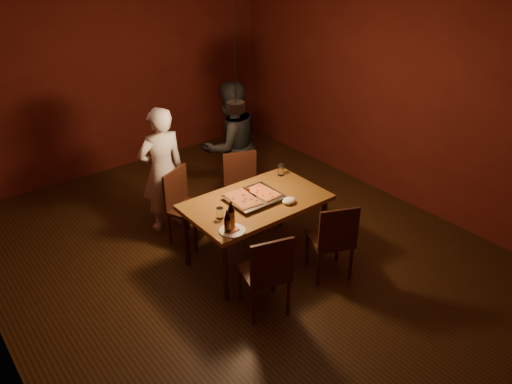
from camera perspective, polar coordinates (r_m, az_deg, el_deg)
room_shell at (r=5.11m, az=-2.26°, el=5.96°), size 6.00×6.00×6.00m
dining_table at (r=5.34m, az=0.00°, el=-1.64°), size 1.50×0.90×0.75m
chair_far_left at (r=5.80m, az=-8.26°, el=-0.90°), size 0.55×0.55×0.49m
chair_far_right at (r=6.13m, az=-1.57°, el=1.12°), size 0.54×0.54×0.49m
chair_near_left at (r=4.67m, az=1.32°, el=-8.66°), size 0.52×0.52×0.49m
chair_near_right at (r=5.18m, az=8.87°, el=-4.85°), size 0.55×0.55×0.49m
pizza_tray at (r=5.29m, az=-0.26°, el=-0.70°), size 0.59×0.50×0.05m
pizza_meat at (r=5.21m, az=-1.53°, el=-0.77°), size 0.28×0.41×0.02m
pizza_cheese at (r=5.34m, az=0.81°, el=-0.02°), size 0.25×0.37×0.02m
spatula at (r=5.29m, az=-0.41°, el=-0.26°), size 0.11×0.25×0.04m
beer_bottle_a at (r=4.70m, az=-3.29°, el=-3.46°), size 0.06×0.06×0.25m
beer_bottle_b at (r=4.79m, az=-2.87°, el=-2.60°), size 0.07×0.07×0.28m
water_glass_left at (r=4.97m, az=-4.15°, el=-2.42°), size 0.07×0.07×0.12m
water_glass_right at (r=5.80m, az=2.84°, el=2.53°), size 0.07×0.07×0.14m
plate_slice at (r=4.78m, az=-2.72°, el=-4.42°), size 0.25×0.25×0.03m
napkin at (r=5.24m, az=3.79°, el=-1.01°), size 0.15×0.12×0.06m
diner_white at (r=5.99m, az=-10.67°, el=2.45°), size 0.58×0.40×1.55m
diner_dark at (r=6.39m, az=-2.92°, el=5.27°), size 0.85×0.68×1.67m
pendant_lamp at (r=4.98m, az=-2.34°, el=9.79°), size 0.18×0.18×1.10m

